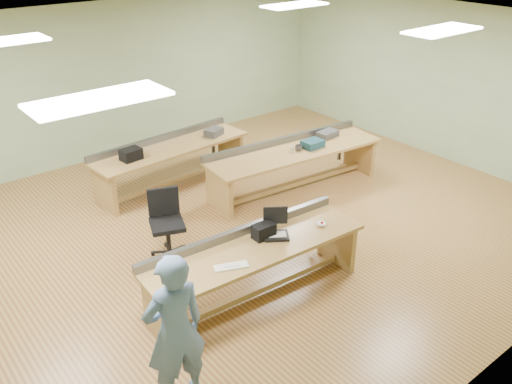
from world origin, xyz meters
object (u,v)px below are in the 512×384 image
(mug, at_px, (298,148))
(drinks_can, at_px, (292,150))
(parts_bin_grey, at_px, (327,134))
(workbench_front, at_px, (255,259))
(workbench_back, at_px, (171,156))
(person, at_px, (175,331))
(task_chair, at_px, (167,232))
(camera_bag, at_px, (264,231))
(workbench_mid, at_px, (294,159))
(laptop_base, at_px, (276,236))
(parts_bin_teal, at_px, (313,144))

(mug, xyz_separation_m, drinks_can, (-0.16, -0.01, 0.01))
(mug, bearing_deg, parts_bin_grey, 10.01)
(workbench_front, relative_size, workbench_back, 1.00)
(drinks_can, bearing_deg, mug, 2.67)
(person, relative_size, drinks_can, 14.55)
(person, xyz_separation_m, task_chair, (1.26, 2.35, -0.49))
(camera_bag, height_order, parts_bin_grey, camera_bag)
(workbench_mid, height_order, person, person)
(person, distance_m, mug, 4.92)
(workbench_back, bearing_deg, mug, -47.83)
(workbench_back, relative_size, mug, 24.09)
(mug, bearing_deg, person, -146.61)
(person, height_order, laptop_base, person)
(parts_bin_grey, bearing_deg, parts_bin_teal, -160.91)
(workbench_front, distance_m, drinks_can, 3.00)
(parts_bin_grey, bearing_deg, drinks_can, -171.15)
(laptop_base, relative_size, parts_bin_teal, 0.86)
(task_chair, bearing_deg, workbench_back, 78.87)
(person, bearing_deg, parts_bin_teal, -143.10)
(workbench_front, height_order, mug, workbench_front)
(workbench_front, height_order, camera_bag, camera_bag)
(workbench_front, relative_size, drinks_can, 25.29)
(parts_bin_grey, xyz_separation_m, mug, (-0.86, -0.15, -0.00))
(task_chair, height_order, parts_bin_grey, task_chair)
(workbench_front, relative_size, mug, 24.17)
(laptop_base, xyz_separation_m, task_chair, (-0.70, 1.55, -0.41))
(workbench_back, relative_size, person, 1.73)
(task_chair, bearing_deg, laptop_base, -44.28)
(workbench_back, distance_m, mug, 2.27)
(workbench_front, distance_m, person, 1.83)
(task_chair, distance_m, parts_bin_teal, 3.19)
(laptop_base, relative_size, drinks_can, 2.65)
(task_chair, relative_size, mug, 7.96)
(mug, bearing_deg, task_chair, -172.80)
(workbench_front, xyz_separation_m, parts_bin_grey, (3.35, 2.05, 0.25))
(task_chair, bearing_deg, drinks_can, 28.70)
(workbench_back, distance_m, camera_bag, 3.45)
(laptop_base, bearing_deg, workbench_mid, 77.41)
(drinks_can, bearing_deg, workbench_mid, 33.32)
(task_chair, bearing_deg, parts_bin_teal, 26.95)
(workbench_front, xyz_separation_m, task_chair, (-0.36, 1.54, -0.20))
(task_chair, bearing_deg, parts_bin_grey, 29.09)
(laptop_base, relative_size, task_chair, 0.32)
(parts_bin_teal, xyz_separation_m, drinks_can, (-0.46, 0.04, -0.00))
(laptop_base, relative_size, parts_bin_grey, 0.80)
(person, distance_m, laptop_base, 2.12)
(workbench_mid, distance_m, mug, 0.25)
(parts_bin_teal, bearing_deg, parts_bin_grey, 19.09)
(camera_bag, distance_m, mug, 2.91)
(camera_bag, bearing_deg, drinks_can, 43.40)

